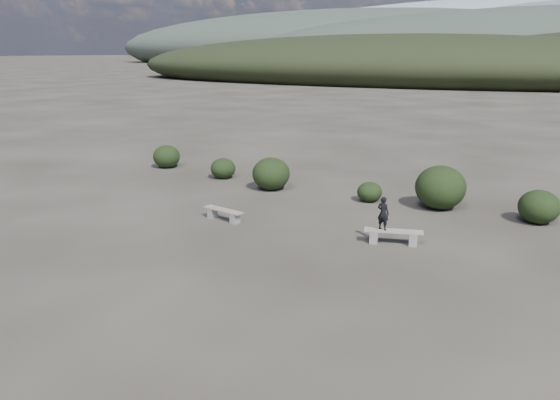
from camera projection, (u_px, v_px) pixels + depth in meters
The scene contains 11 objects.
ground at pixel (193, 265), 14.76m from camera, with size 1200.00×1200.00×0.00m, color #2B2822.
bench_left at pixel (223, 214), 18.61m from camera, with size 1.63×0.58×0.40m.
bench_right at pixel (393, 236), 16.33m from camera, with size 1.77×0.86×0.43m.
seated_person at pixel (383, 213), 16.22m from camera, with size 0.37×0.24×1.02m, color black.
shrub_a at pixel (223, 168), 24.75m from camera, with size 1.14×1.14×0.93m, color black.
shrub_b at pixel (271, 174), 22.69m from camera, with size 1.57×1.57×1.35m, color black.
shrub_c at pixel (370, 192), 20.94m from camera, with size 0.96×0.96×0.77m, color black.
shrub_d at pixel (440, 187), 19.90m from camera, with size 1.83×1.83×1.60m, color black.
shrub_e at pixel (539, 207), 18.27m from camera, with size 1.36×1.36×1.13m, color black.
shrub_f at pixel (167, 156), 27.03m from camera, with size 1.32×1.32×1.12m, color black.
mountain_ridges at pixel (559, 41), 301.89m from camera, with size 500.00×400.00×56.00m.
Camera 1 is at (8.70, -10.93, 5.60)m, focal length 35.00 mm.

